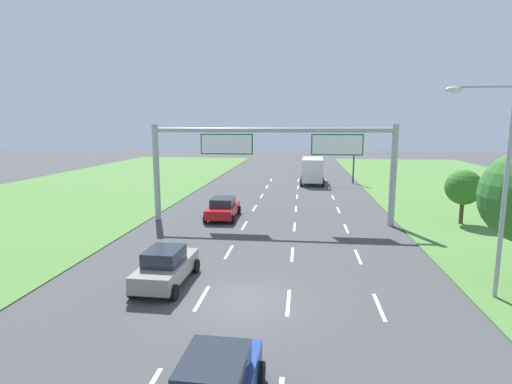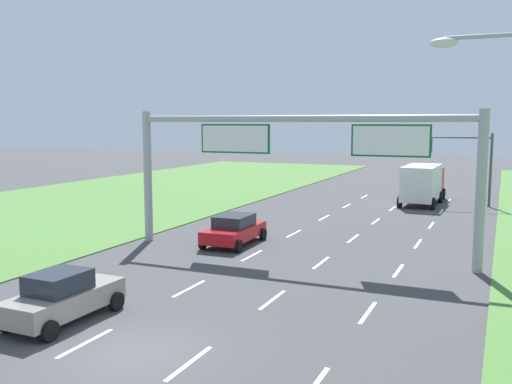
{
  "view_description": "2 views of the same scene",
  "coord_description": "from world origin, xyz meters",
  "px_view_note": "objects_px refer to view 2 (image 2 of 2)",
  "views": [
    {
      "loc": [
        2.19,
        -14.9,
        6.9
      ],
      "look_at": [
        -1.13,
        13.73,
        2.1
      ],
      "focal_mm": 28.0,
      "sensor_mm": 36.0,
      "label": 1
    },
    {
      "loc": [
        9.25,
        -12.69,
        6.44
      ],
      "look_at": [
        -1.27,
        11.41,
        3.2
      ],
      "focal_mm": 40.0,
      "sensor_mm": 36.0,
      "label": 2
    }
  ],
  "objects_px": {
    "car_lead_silver": "(234,229)",
    "car_mid_lane": "(63,297)",
    "box_truck": "(423,183)",
    "sign_gantry": "(297,154)",
    "traffic_light_mast": "(464,156)"
  },
  "relations": [
    {
      "from": "car_lead_silver",
      "to": "car_mid_lane",
      "type": "height_order",
      "value": "car_mid_lane"
    },
    {
      "from": "car_mid_lane",
      "to": "box_truck",
      "type": "bearing_deg",
      "value": 78.91
    },
    {
      "from": "sign_gantry",
      "to": "traffic_light_mast",
      "type": "height_order",
      "value": "sign_gantry"
    },
    {
      "from": "car_lead_silver",
      "to": "car_mid_lane",
      "type": "xyz_separation_m",
      "value": [
        0.02,
        -12.81,
        0.02
      ]
    },
    {
      "from": "sign_gantry",
      "to": "traffic_light_mast",
      "type": "bearing_deg",
      "value": 73.22
    },
    {
      "from": "box_truck",
      "to": "car_mid_lane",
      "type": "bearing_deg",
      "value": -100.78
    },
    {
      "from": "sign_gantry",
      "to": "traffic_light_mast",
      "type": "relative_size",
      "value": 3.08
    },
    {
      "from": "car_mid_lane",
      "to": "sign_gantry",
      "type": "xyz_separation_m",
      "value": [
        3.79,
        11.89,
        4.1
      ]
    },
    {
      "from": "car_mid_lane",
      "to": "traffic_light_mast",
      "type": "bearing_deg",
      "value": 74.16
    },
    {
      "from": "car_mid_lane",
      "to": "traffic_light_mast",
      "type": "distance_m",
      "value": 34.3
    },
    {
      "from": "car_lead_silver",
      "to": "sign_gantry",
      "type": "xyz_separation_m",
      "value": [
        3.81,
        -0.92,
        4.12
      ]
    },
    {
      "from": "box_truck",
      "to": "traffic_light_mast",
      "type": "relative_size",
      "value": 1.37
    },
    {
      "from": "car_lead_silver",
      "to": "sign_gantry",
      "type": "relative_size",
      "value": 0.26
    },
    {
      "from": "car_mid_lane",
      "to": "sign_gantry",
      "type": "bearing_deg",
      "value": 73.59
    },
    {
      "from": "car_mid_lane",
      "to": "traffic_light_mast",
      "type": "relative_size",
      "value": 0.75
    }
  ]
}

